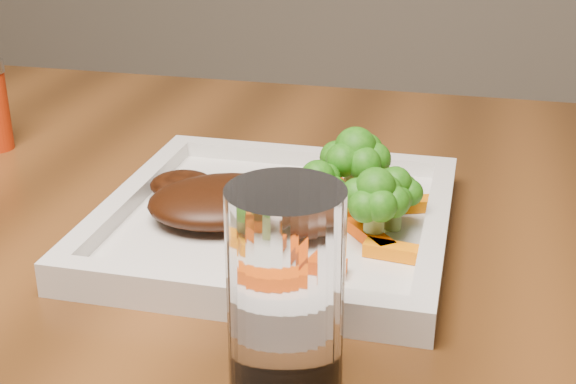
# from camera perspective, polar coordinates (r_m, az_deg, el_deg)

# --- Properties ---
(plate) EXTENTS (0.27, 0.27, 0.01)m
(plate) POSITION_cam_1_polar(r_m,az_deg,el_deg) (0.64, -0.87, -2.45)
(plate) COLOR silver
(plate) RESTS_ON dining_table
(steak) EXTENTS (0.15, 0.14, 0.03)m
(steak) POSITION_cam_1_polar(r_m,az_deg,el_deg) (0.64, -4.66, -0.64)
(steak) COLOR #341507
(steak) RESTS_ON plate
(broccoli_0) EXTENTS (0.07, 0.07, 0.07)m
(broccoli_0) POSITION_cam_1_polar(r_m,az_deg,el_deg) (0.65, 4.78, 1.81)
(broccoli_0) COLOR #1E6C12
(broccoli_0) RESTS_ON plate
(broccoli_1) EXTENTS (0.05, 0.05, 0.06)m
(broccoli_1) POSITION_cam_1_polar(r_m,az_deg,el_deg) (0.62, 7.60, 0.11)
(broccoli_1) COLOR #397112
(broccoli_1) RESTS_ON plate
(broccoli_2) EXTENTS (0.07, 0.07, 0.06)m
(broccoli_2) POSITION_cam_1_polar(r_m,az_deg,el_deg) (0.59, 6.18, -1.08)
(broccoli_2) COLOR #227814
(broccoli_2) RESTS_ON plate
(broccoli_3) EXTENTS (0.05, 0.05, 0.06)m
(broccoli_3) POSITION_cam_1_polar(r_m,az_deg,el_deg) (0.62, 2.10, 0.24)
(broccoli_3) COLOR #1A7613
(broccoli_3) RESTS_ON plate
(carrot_0) EXTENTS (0.06, 0.02, 0.01)m
(carrot_0) POSITION_cam_1_polar(r_m,az_deg,el_deg) (0.56, 1.25, -5.23)
(carrot_0) COLOR #F84D04
(carrot_0) RESTS_ON plate
(carrot_1) EXTENTS (0.06, 0.02, 0.01)m
(carrot_1) POSITION_cam_1_polar(r_m,az_deg,el_deg) (0.58, 8.02, -4.26)
(carrot_1) COLOR orange
(carrot_1) RESTS_ON plate
(carrot_2) EXTENTS (0.02, 0.05, 0.01)m
(carrot_2) POSITION_cam_1_polar(r_m,az_deg,el_deg) (0.60, -1.61, -3.48)
(carrot_2) COLOR #E44003
(carrot_2) RESTS_ON plate
(carrot_3) EXTENTS (0.06, 0.03, 0.01)m
(carrot_3) POSITION_cam_1_polar(r_m,az_deg,el_deg) (0.66, 8.57, -0.87)
(carrot_3) COLOR #CA6803
(carrot_3) RESTS_ON plate
(carrot_4) EXTENTS (0.05, 0.05, 0.01)m
(carrot_4) POSITION_cam_1_polar(r_m,az_deg,el_deg) (0.68, 1.90, 0.12)
(carrot_4) COLOR #FF4304
(carrot_4) RESTS_ON plate
(carrot_5) EXTENTS (0.04, 0.05, 0.01)m
(carrot_5) POSITION_cam_1_polar(r_m,az_deg,el_deg) (0.61, 5.84, -3.13)
(carrot_5) COLOR #FF5004
(carrot_5) RESTS_ON plate
(carrot_6) EXTENTS (0.06, 0.04, 0.01)m
(carrot_6) POSITION_cam_1_polar(r_m,az_deg,el_deg) (0.64, 3.77, -1.60)
(carrot_6) COLOR #EF5703
(carrot_6) RESTS_ON plate
(drinking_glass) EXTENTS (0.08, 0.08, 0.12)m
(drinking_glass) POSITION_cam_1_polar(r_m,az_deg,el_deg) (0.45, -0.17, -6.89)
(drinking_glass) COLOR white
(drinking_glass) RESTS_ON dining_table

